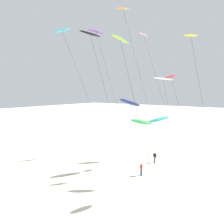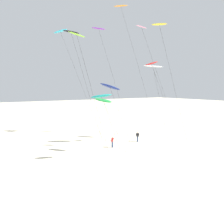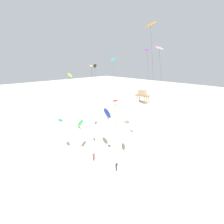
{
  "view_description": "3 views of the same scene",
  "coord_description": "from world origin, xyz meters",
  "views": [
    {
      "loc": [
        -22.97,
        -3.97,
        10.77
      ],
      "look_at": [
        1.96,
        14.45,
        7.73
      ],
      "focal_mm": 33.8,
      "sensor_mm": 36.0,
      "label": 1
    },
    {
      "loc": [
        -16.75,
        -18.31,
        9.06
      ],
      "look_at": [
        0.56,
        9.12,
        5.37
      ],
      "focal_mm": 34.2,
      "sensor_mm": 36.0,
      "label": 2
    },
    {
      "loc": [
        27.27,
        -12.52,
        19.08
      ],
      "look_at": [
        0.75,
        12.84,
        8.93
      ],
      "focal_mm": 31.93,
      "sensor_mm": 36.0,
      "label": 3
    }
  ],
  "objects": [
    {
      "name": "kite_green",
      "position": [
        -1.96,
        7.38,
        7.3
      ],
      "size": [
        3.12,
        2.65,
        7.82
      ],
      "color": "green",
      "rests_on": "ground"
    },
    {
      "name": "kite_purple",
      "position": [
        3.82,
        18.95,
        20.11
      ],
      "size": [
        6.46,
        4.5,
        20.71
      ],
      "color": "purple",
      "rests_on": "ground"
    },
    {
      "name": "kite_flyer_nearest",
      "position": [
        0.24,
        8.53,
        0.89
      ],
      "size": [
        0.73,
        0.72,
        1.67
      ],
      "color": "navy",
      "rests_on": "ground"
    },
    {
      "name": "kite_red",
      "position": [
        7.04,
        7.49,
        12.75
      ],
      "size": [
        5.03,
        3.56,
        13.32
      ],
      "color": "red",
      "rests_on": "ground"
    },
    {
      "name": "kite_teal",
      "position": [
        -3.94,
        4.4,
        8.03
      ],
      "size": [
        4.22,
        2.83,
        8.45
      ],
      "color": "teal",
      "rests_on": "ground"
    },
    {
      "name": "ground_plane",
      "position": [
        0.0,
        0.0,
        0.0
      ],
      "size": [
        260.0,
        260.0,
        0.0
      ],
      "primitive_type": "plane",
      "color": "beige"
    },
    {
      "name": "kite_white",
      "position": [
        9.29,
        9.63,
        12.7
      ],
      "size": [
        3.86,
        3.1,
        13.13
      ],
      "color": "white",
      "rests_on": "ground"
    },
    {
      "name": "kite_orange",
      "position": [
        6.75,
        15.68,
        23.77
      ],
      "size": [
        7.52,
        5.0,
        24.56
      ],
      "color": "orange",
      "rests_on": "ground"
    },
    {
      "name": "kite_navy",
      "position": [
        1.41,
        10.99,
        9.22
      ],
      "size": [
        4.39,
        3.07,
        10.03
      ],
      "color": "navy",
      "rests_on": "ground"
    },
    {
      "name": "kite_yellow",
      "position": [
        5.61,
        4.39,
        17.43
      ],
      "size": [
        4.98,
        3.6,
        18.11
      ],
      "color": "yellow",
      "rests_on": "ground"
    },
    {
      "name": "kite_flyer_middle",
      "position": [
        5.71,
        9.21,
        0.89
      ],
      "size": [
        0.73,
        0.73,
        1.67
      ],
      "color": "navy",
      "rests_on": "ground"
    },
    {
      "name": "kite_pink",
      "position": [
        10.09,
        13.52,
        19.78
      ],
      "size": [
        7.2,
        4.89,
        20.75
      ],
      "color": "pink",
      "rests_on": "ground"
    },
    {
      "name": "kite_black",
      "position": [
        -4.25,
        12.94,
        17.22
      ],
      "size": [
        5.17,
        3.85,
        17.91
      ],
      "color": "black",
      "rests_on": "ground"
    },
    {
      "name": "kite_lime",
      "position": [
        -5.46,
        7.86,
        15.5
      ],
      "size": [
        4.59,
        2.92,
        16.23
      ],
      "color": "#8CD833",
      "rests_on": "ground"
    },
    {
      "name": "kite_cyan",
      "position": [
        -4.14,
        17.82,
        18.28
      ],
      "size": [
        7.05,
        4.79,
        19.11
      ],
      "color": "#33BFE0",
      "rests_on": "ground"
    }
  ]
}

